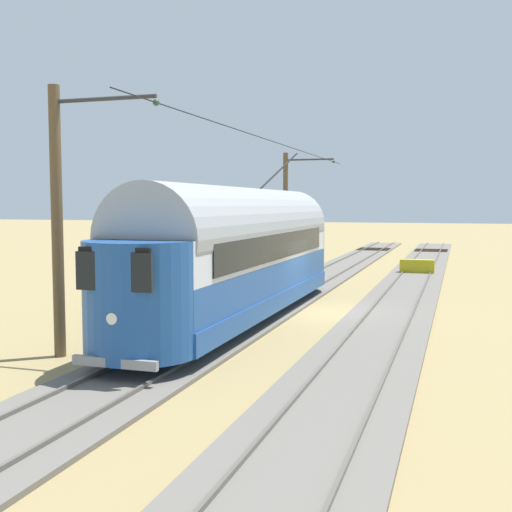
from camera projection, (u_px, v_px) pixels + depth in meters
ground_plane at (325, 313)px, 22.17m from camera, size 220.00×220.00×0.00m
track_streetcar_siding at (392, 313)px, 21.78m from camera, size 2.80×80.00×0.18m
track_adjacent_siding at (265, 307)px, 23.15m from camera, size 2.80×80.00×0.18m
vintage_streetcar at (241, 252)px, 20.47m from camera, size 2.65×16.09×5.77m
catenary_pole_foreground at (287, 209)px, 35.83m from camera, size 2.93×0.28×6.63m
catenary_pole_mid_near at (60, 216)px, 15.55m from camera, size 2.93×0.28×6.63m
overhead_wire_run at (284, 146)px, 25.36m from camera, size 2.73×25.37×0.18m
track_end_bumper at (417, 267)px, 34.33m from camera, size 1.80×0.60×0.80m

